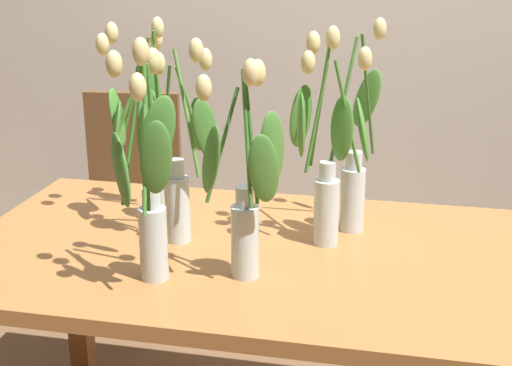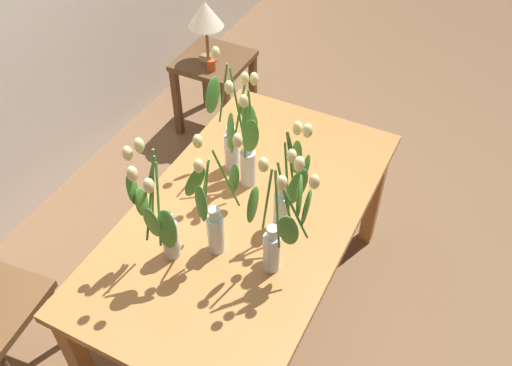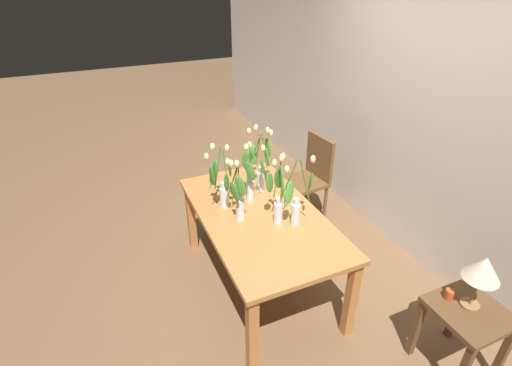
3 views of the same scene
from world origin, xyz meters
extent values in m
plane|color=brown|center=(0.00, 0.00, 0.00)|extent=(18.00, 18.00, 0.00)
cube|color=#B7753D|center=(0.00, 0.00, 0.72)|extent=(1.60, 0.90, 0.04)
cube|color=#B7753D|center=(0.74, -0.39, 0.35)|extent=(0.07, 0.07, 0.70)
cube|color=#B7753D|center=(-0.74, 0.39, 0.35)|extent=(0.07, 0.07, 0.70)
cube|color=#B7753D|center=(0.74, 0.39, 0.35)|extent=(0.07, 0.07, 0.70)
cylinder|color=silver|center=(-0.21, -0.22, 0.83)|extent=(0.07, 0.07, 0.18)
cylinder|color=silver|center=(-0.21, -0.22, 0.94)|extent=(0.04, 0.04, 0.05)
cylinder|color=silver|center=(-0.21, -0.22, 0.80)|extent=(0.06, 0.06, 0.11)
cylinder|color=#478433|center=(-0.21, -0.20, 1.10)|extent=(0.01, 0.04, 0.32)
ellipsoid|color=#F4E093|center=(-0.21, -0.18, 1.26)|extent=(0.04, 0.04, 0.06)
ellipsoid|color=#4C8E38|center=(-0.23, -0.16, 1.08)|extent=(0.09, 0.03, 0.18)
cylinder|color=#478433|center=(-0.24, -0.25, 1.10)|extent=(0.05, 0.05, 0.32)
ellipsoid|color=#F4E093|center=(-0.26, -0.27, 1.27)|extent=(0.04, 0.04, 0.06)
ellipsoid|color=#4C8E38|center=(-0.25, -0.30, 1.04)|extent=(0.10, 0.09, 0.18)
cylinder|color=#478433|center=(-0.19, -0.29, 1.09)|extent=(0.04, 0.12, 0.27)
ellipsoid|color=#F4E093|center=(-0.18, -0.35, 1.23)|extent=(0.04, 0.04, 0.06)
ellipsoid|color=#4C8E38|center=(-0.16, -0.33, 1.08)|extent=(0.09, 0.05, 0.18)
cylinder|color=#478433|center=(-0.20, -0.27, 1.12)|extent=(0.03, 0.08, 0.35)
ellipsoid|color=#F4E093|center=(-0.19, -0.30, 1.30)|extent=(0.04, 0.04, 0.06)
ellipsoid|color=#4C8E38|center=(-0.16, -0.30, 1.12)|extent=(0.11, 0.05, 0.18)
cylinder|color=silver|center=(-0.23, 0.01, 0.83)|extent=(0.07, 0.07, 0.18)
cylinder|color=silver|center=(-0.23, 0.01, 0.94)|extent=(0.04, 0.04, 0.05)
cylinder|color=silver|center=(-0.23, 0.01, 0.80)|extent=(0.06, 0.06, 0.11)
cylinder|color=#56933D|center=(-0.18, -0.02, 1.10)|extent=(0.08, 0.07, 0.32)
ellipsoid|color=#F4E093|center=(-0.14, -0.05, 1.27)|extent=(0.04, 0.04, 0.06)
ellipsoid|color=#427F33|center=(-0.13, -0.03, 1.07)|extent=(0.08, 0.11, 0.18)
cylinder|color=#56933D|center=(-0.19, 0.06, 1.08)|extent=(0.06, 0.09, 0.27)
ellipsoid|color=#F4E093|center=(-0.17, 0.10, 1.22)|extent=(0.04, 0.04, 0.06)
ellipsoid|color=#427F33|center=(-0.19, 0.11, 1.04)|extent=(0.09, 0.11, 0.18)
cylinder|color=#56933D|center=(-0.25, 0.02, 1.08)|extent=(0.04, 0.02, 0.28)
ellipsoid|color=#F4E093|center=(-0.27, 0.03, 1.22)|extent=(0.04, 0.04, 0.06)
ellipsoid|color=#427F33|center=(-0.30, 0.01, 1.07)|extent=(0.05, 0.07, 0.17)
cylinder|color=silver|center=(0.23, 0.19, 0.83)|extent=(0.07, 0.07, 0.18)
cylinder|color=silver|center=(0.23, 0.19, 0.94)|extent=(0.04, 0.04, 0.05)
cylinder|color=silver|center=(0.23, 0.19, 0.80)|extent=(0.06, 0.06, 0.11)
cylinder|color=#3D752D|center=(0.25, 0.23, 1.12)|extent=(0.05, 0.08, 0.35)
ellipsoid|color=#F4E093|center=(0.27, 0.27, 1.29)|extent=(0.04, 0.04, 0.06)
ellipsoid|color=#4C8E38|center=(0.25, 0.28, 1.10)|extent=(0.12, 0.06, 0.18)
cylinder|color=#3D752D|center=(0.20, 0.13, 1.11)|extent=(0.06, 0.10, 0.34)
ellipsoid|color=#F4E093|center=(0.17, 0.08, 1.29)|extent=(0.04, 0.04, 0.06)
ellipsoid|color=#4C8E38|center=(0.20, 0.08, 1.06)|extent=(0.07, 0.06, 0.17)
cylinder|color=silver|center=(0.17, 0.07, 0.83)|extent=(0.07, 0.07, 0.18)
cylinder|color=silver|center=(0.17, 0.07, 0.94)|extent=(0.04, 0.04, 0.05)
cylinder|color=silver|center=(0.17, 0.07, 0.80)|extent=(0.06, 0.06, 0.11)
cylinder|color=#478433|center=(0.14, 0.06, 1.09)|extent=(0.06, 0.02, 0.29)
ellipsoid|color=#F4E093|center=(0.11, 0.06, 1.23)|extent=(0.04, 0.04, 0.06)
ellipsoid|color=#4C8E38|center=(0.10, 0.03, 1.08)|extent=(0.04, 0.09, 0.18)
cylinder|color=#478433|center=(0.21, 0.08, 1.09)|extent=(0.08, 0.02, 0.29)
ellipsoid|color=#F4E093|center=(0.25, 0.08, 1.24)|extent=(0.04, 0.04, 0.06)
ellipsoid|color=#4C8E38|center=(0.25, 0.11, 1.05)|extent=(0.06, 0.11, 0.18)
cylinder|color=#478433|center=(0.14, 0.10, 1.11)|extent=(0.05, 0.05, 0.33)
ellipsoid|color=#F4E093|center=(0.11, 0.12, 1.27)|extent=(0.04, 0.04, 0.06)
ellipsoid|color=#4C8E38|center=(0.09, 0.11, 1.08)|extent=(0.08, 0.07, 0.17)
cylinder|color=silver|center=(-0.33, 0.15, 0.83)|extent=(0.07, 0.07, 0.18)
cylinder|color=silver|center=(-0.33, 0.15, 0.94)|extent=(0.04, 0.04, 0.05)
cylinder|color=silver|center=(-0.33, 0.15, 0.80)|extent=(0.06, 0.06, 0.11)
cylinder|color=#478433|center=(-0.40, 0.13, 1.10)|extent=(0.12, 0.06, 0.30)
ellipsoid|color=#F4E093|center=(-0.45, 0.10, 1.25)|extent=(0.04, 0.04, 0.06)
ellipsoid|color=#4C8E38|center=(-0.42, 0.08, 1.02)|extent=(0.07, 0.09, 0.17)
cylinder|color=#478433|center=(-0.39, 0.16, 1.11)|extent=(0.12, 0.02, 0.32)
ellipsoid|color=#F4E093|center=(-0.45, 0.16, 1.28)|extent=(0.04, 0.04, 0.06)
ellipsoid|color=#4C8E38|center=(-0.44, 0.13, 1.05)|extent=(0.05, 0.08, 0.17)
cylinder|color=#478433|center=(-0.33, 0.19, 1.11)|extent=(0.02, 0.06, 0.35)
ellipsoid|color=#F4E093|center=(-0.34, 0.22, 1.29)|extent=(0.04, 0.04, 0.06)
ellipsoid|color=#4C8E38|center=(-0.37, 0.23, 1.04)|extent=(0.11, 0.04, 0.18)
cylinder|color=#478433|center=(-0.34, 0.21, 1.10)|extent=(0.03, 0.10, 0.30)
ellipsoid|color=#F4E093|center=(-0.36, 0.26, 1.25)|extent=(0.04, 0.04, 0.06)
ellipsoid|color=#4C8E38|center=(-0.38, 0.24, 1.11)|extent=(0.10, 0.04, 0.18)
cylinder|color=silver|center=(0.00, -0.17, 0.83)|extent=(0.07, 0.07, 0.18)
cylinder|color=silver|center=(0.00, -0.17, 0.94)|extent=(0.04, 0.04, 0.05)
cylinder|color=silver|center=(0.00, -0.17, 0.80)|extent=(0.06, 0.06, 0.11)
cylinder|color=#3D752D|center=(-0.04, -0.20, 1.08)|extent=(0.07, 0.06, 0.26)
ellipsoid|color=#F4E093|center=(-0.08, -0.23, 1.21)|extent=(0.04, 0.04, 0.06)
ellipsoid|color=#4C8E38|center=(-0.06, -0.25, 1.06)|extent=(0.10, 0.10, 0.18)
cylinder|color=#3D752D|center=(0.02, -0.19, 1.09)|extent=(0.04, 0.04, 0.30)
ellipsoid|color=#F4E093|center=(0.04, -0.20, 1.24)|extent=(0.04, 0.04, 0.06)
ellipsoid|color=#4C8E38|center=(0.07, -0.19, 1.08)|extent=(0.06, 0.09, 0.18)
cylinder|color=#3D752D|center=(0.02, -0.21, 1.10)|extent=(0.04, 0.07, 0.31)
ellipsoid|color=#F4E093|center=(0.03, -0.24, 1.25)|extent=(0.04, 0.04, 0.06)
ellipsoid|color=#4C8E38|center=(0.06, -0.23, 1.04)|extent=(0.08, 0.08, 0.18)
cylinder|color=brown|center=(-0.55, 0.70, 0.21)|extent=(0.04, 0.04, 0.43)
cylinder|color=brown|center=(-0.59, 1.04, 0.21)|extent=(0.04, 0.04, 0.43)
cube|color=brown|center=(1.26, 0.90, 0.53)|extent=(0.44, 0.44, 0.04)
cube|color=brown|center=(1.07, 0.71, 0.26)|extent=(0.04, 0.04, 0.51)
cube|color=brown|center=(1.45, 0.71, 0.26)|extent=(0.04, 0.04, 0.51)
cube|color=brown|center=(1.07, 1.09, 0.26)|extent=(0.04, 0.04, 0.51)
cube|color=brown|center=(1.45, 1.09, 0.26)|extent=(0.04, 0.04, 0.51)
cylinder|color=olive|center=(1.24, 0.92, 0.56)|extent=(0.12, 0.12, 0.02)
cylinder|color=olive|center=(1.24, 0.92, 0.68)|extent=(0.02, 0.02, 0.22)
cone|color=beige|center=(1.24, 0.92, 0.87)|extent=(0.22, 0.22, 0.16)
cylinder|color=#CC4C23|center=(1.14, 0.84, 0.59)|extent=(0.06, 0.06, 0.07)
camera|label=1|loc=(0.36, -1.72, 1.51)|focal=50.35mm
camera|label=2|loc=(-1.42, -0.77, 2.49)|focal=39.15mm
camera|label=3|loc=(2.27, -1.04, 2.46)|focal=26.78mm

